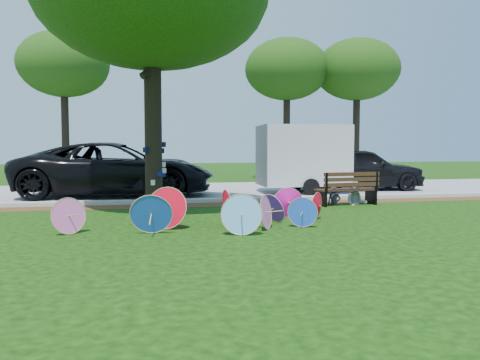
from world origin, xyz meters
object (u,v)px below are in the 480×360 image
at_px(dark_pickup, 359,169).
at_px(person_left, 334,187).
at_px(park_bench, 346,189).
at_px(cargo_trailer, 303,155).
at_px(black_van, 117,170).
at_px(parasol_pile, 216,210).
at_px(person_right, 356,182).

relative_size(dark_pickup, person_left, 4.69).
relative_size(dark_pickup, park_bench, 2.71).
bearing_deg(cargo_trailer, park_bench, -87.45).
relative_size(black_van, cargo_trailer, 2.12).
height_order(parasol_pile, cargo_trailer, cargo_trailer).
bearing_deg(park_bench, person_left, 165.29).
bearing_deg(black_van, park_bench, -113.37).
height_order(dark_pickup, person_right, dark_pickup).
relative_size(black_van, person_right, 5.06).
distance_m(cargo_trailer, park_bench, 3.98).
distance_m(parasol_pile, person_right, 5.71).
xyz_separation_m(park_bench, person_right, (0.35, 0.05, 0.18)).
distance_m(park_bench, person_right, 0.40).
height_order(park_bench, person_right, person_right).
xyz_separation_m(dark_pickup, person_right, (-2.24, -4.48, -0.19)).
xyz_separation_m(dark_pickup, person_left, (-2.94, -4.48, -0.32)).
height_order(parasol_pile, dark_pickup, dark_pickup).
distance_m(black_van, park_bench, 7.87).
height_order(black_van, person_right, black_van).
distance_m(dark_pickup, cargo_trailer, 2.73).
bearing_deg(person_right, person_left, -159.80).
bearing_deg(park_bench, dark_pickup, 53.66).
bearing_deg(black_van, dark_pickup, -79.62).
xyz_separation_m(person_left, person_right, (0.70, 0.00, 0.13)).
relative_size(parasol_pile, person_left, 5.68).
relative_size(black_van, dark_pickup, 1.34).
distance_m(black_van, cargo_trailer, 6.82).
bearing_deg(person_left, parasol_pile, -117.88).
distance_m(parasol_pile, person_left, 5.14).
xyz_separation_m(cargo_trailer, person_left, (-0.36, -3.82, -0.88)).
distance_m(parasol_pile, dark_pickup, 10.38).
distance_m(black_van, person_right, 8.14).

